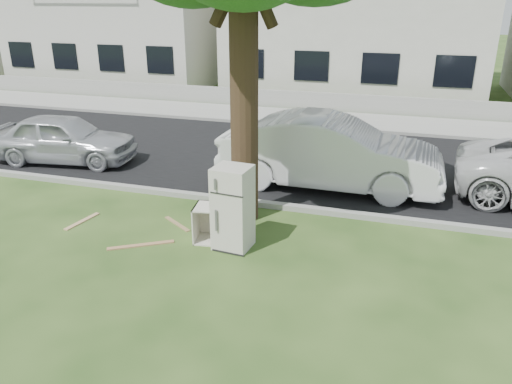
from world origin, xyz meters
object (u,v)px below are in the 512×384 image
(cabinet, at_px, (219,224))
(car_left, at_px, (64,138))
(fridge, at_px, (233,208))
(car_center, at_px, (330,152))

(cabinet, relative_size, car_left, 0.23)
(fridge, distance_m, car_left, 6.97)
(fridge, height_order, cabinet, fridge)
(fridge, xyz_separation_m, car_left, (-6.09, 3.38, -0.11))
(car_left, bearing_deg, car_center, -96.09)
(cabinet, xyz_separation_m, car_center, (1.49, 3.45, 0.51))
(car_center, bearing_deg, fridge, 162.52)
(cabinet, bearing_deg, fridge, -31.70)
(fridge, xyz_separation_m, cabinet, (-0.34, 0.14, -0.42))
(car_center, relative_size, car_left, 1.33)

